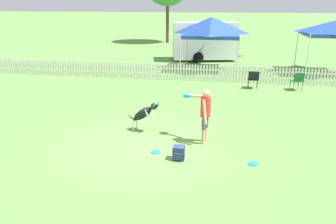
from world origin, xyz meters
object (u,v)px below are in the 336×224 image
object	(u,v)px
frisbee_near_dog	(253,164)
folding_chair_blue_left	(253,78)
frisbee_near_handler	(156,152)
folding_chair_center	(298,80)
canopy_tent_main	(212,27)
leaping_dog	(144,113)
canopy_tent_secondary	(334,28)
handler_person	(204,110)
backpack_on_grass	(179,153)
equipment_trailer	(204,40)

from	to	relation	value
frisbee_near_dog	folding_chair_blue_left	xyz separation A→B (m)	(0.47, 7.54, 0.48)
frisbee_near_handler	folding_chair_center	bearing A→B (deg)	56.30
frisbee_near_dog	folding_chair_center	xyz separation A→B (m)	(2.38, 7.52, 0.48)
folding_chair_blue_left	canopy_tent_main	world-z (taller)	canopy_tent_main
leaping_dog	frisbee_near_dog	xyz separation A→B (m)	(3.15, -1.63, -0.57)
frisbee_near_dog	canopy_tent_secondary	size ratio (longest dim) A/B	0.08
frisbee_near_handler	frisbee_near_dog	world-z (taller)	same
leaping_dog	frisbee_near_dog	bearing A→B (deg)	78.89
frisbee_near_handler	folding_chair_blue_left	world-z (taller)	folding_chair_blue_left
handler_person	frisbee_near_dog	distance (m)	1.96
folding_chair_center	leaping_dog	bearing A→B (deg)	33.23
folding_chair_center	backpack_on_grass	bearing A→B (deg)	47.39
canopy_tent_main	folding_chair_center	bearing A→B (deg)	-45.82
folding_chair_center	canopy_tent_main	xyz separation A→B (m)	(-4.09, 4.21, 1.92)
folding_chair_blue_left	backpack_on_grass	bearing A→B (deg)	72.91
folding_chair_center	equipment_trailer	distance (m)	8.83
folding_chair_blue_left	leaping_dog	bearing A→B (deg)	58.23
folding_chair_center	folding_chair_blue_left	bearing A→B (deg)	-13.93
backpack_on_grass	equipment_trailer	distance (m)	15.08
leaping_dog	folding_chair_center	distance (m)	8.08
leaping_dog	backpack_on_grass	distance (m)	2.19
leaping_dog	folding_chair_center	world-z (taller)	leaping_dog
canopy_tent_secondary	frisbee_near_handler	bearing A→B (deg)	-122.22
frisbee_near_handler	backpack_on_grass	distance (m)	0.73
handler_person	folding_chair_center	bearing A→B (deg)	-13.63
frisbee_near_dog	canopy_tent_main	world-z (taller)	canopy_tent_main
folding_chair_blue_left	folding_chair_center	world-z (taller)	folding_chair_center
handler_person	folding_chair_center	distance (m)	7.42
leaping_dog	frisbee_near_dog	distance (m)	3.59
frisbee_near_dog	canopy_tent_secondary	xyz separation A→B (m)	(4.79, 11.78, 2.42)
backpack_on_grass	equipment_trailer	size ratio (longest dim) A/B	0.07
handler_person	equipment_trailer	bearing A→B (deg)	20.41
canopy_tent_secondary	equipment_trailer	bearing A→B (deg)	155.87
handler_person	canopy_tent_secondary	bearing A→B (deg)	-13.49
frisbee_near_dog	handler_person	bearing A→B (deg)	139.78
folding_chair_center	canopy_tent_secondary	bearing A→B (deg)	-133.13
canopy_tent_main	backpack_on_grass	bearing A→B (deg)	-90.61
leaping_dog	folding_chair_blue_left	size ratio (longest dim) A/B	1.39
backpack_on_grass	folding_chair_blue_left	world-z (taller)	folding_chair_blue_left
frisbee_near_dog	backpack_on_grass	bearing A→B (deg)	-177.94
backpack_on_grass	canopy_tent_secondary	size ratio (longest dim) A/B	0.12
folding_chair_center	canopy_tent_main	world-z (taller)	canopy_tent_main
frisbee_near_handler	backpack_on_grass	bearing A→B (deg)	-24.45
frisbee_near_handler	equipment_trailer	world-z (taller)	equipment_trailer
leaping_dog	folding_chair_center	size ratio (longest dim) A/B	1.39
leaping_dog	handler_person	bearing A→B (deg)	90.37
backpack_on_grass	folding_chair_center	distance (m)	8.69
folding_chair_blue_left	folding_chair_center	distance (m)	1.91
canopy_tent_secondary	leaping_dog	bearing A→B (deg)	-128.07
leaping_dog	canopy_tent_main	bearing A→B (deg)	-171.85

